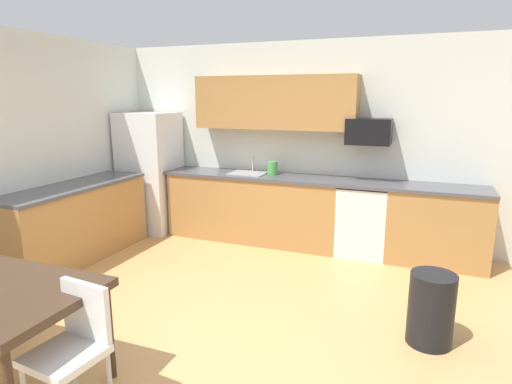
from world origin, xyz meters
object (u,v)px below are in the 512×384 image
object	(u,v)px
microwave	(369,132)
kettle	(272,169)
chair_near_table	(74,342)
trash_bin	(431,309)
refrigerator	(150,172)
oven_range	(363,219)

from	to	relation	value
microwave	kettle	xyz separation A→B (m)	(-1.24, -0.05, -0.54)
chair_near_table	trash_bin	distance (m)	2.67
microwave	kettle	bearing A→B (deg)	-177.70
chair_near_table	kettle	xyz separation A→B (m)	(0.02, 3.63, 0.52)
refrigerator	chair_near_table	distance (m)	3.99
oven_range	kettle	xyz separation A→B (m)	(-1.24, 0.05, 0.56)
refrigerator	microwave	bearing A→B (deg)	3.29
microwave	chair_near_table	distance (m)	4.03
oven_range	chair_near_table	bearing A→B (deg)	-109.39
refrigerator	microwave	distance (m)	3.21
trash_bin	kettle	bearing A→B (deg)	136.35
chair_near_table	trash_bin	size ratio (longest dim) A/B	1.42
oven_range	trash_bin	world-z (taller)	oven_range
oven_range	trash_bin	size ratio (longest dim) A/B	1.52
refrigerator	chair_near_table	bearing A→B (deg)	-61.85
chair_near_table	trash_bin	world-z (taller)	chair_near_table
refrigerator	microwave	world-z (taller)	refrigerator
oven_range	kettle	size ratio (longest dim) A/B	4.55
refrigerator	kettle	bearing A→B (deg)	3.94
refrigerator	oven_range	bearing A→B (deg)	1.46
trash_bin	refrigerator	bearing A→B (deg)	155.14
trash_bin	kettle	world-z (taller)	kettle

